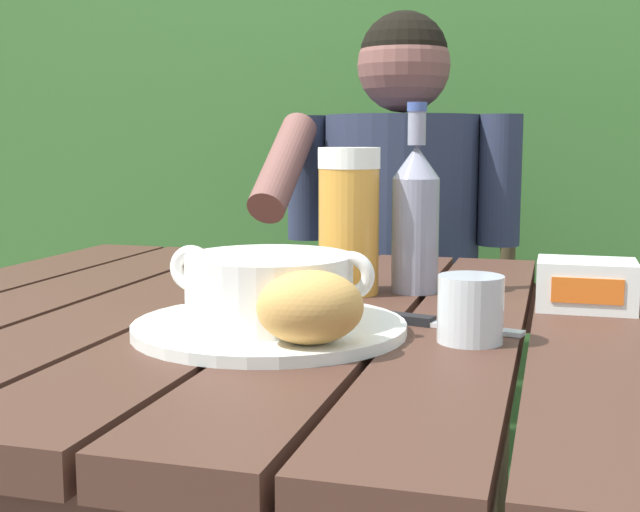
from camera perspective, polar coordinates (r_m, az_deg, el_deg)
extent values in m
cube|color=#442A20|center=(1.18, -17.97, -3.32)|extent=(0.13, 0.99, 0.04)
cube|color=#442A20|center=(1.11, -12.01, -3.80)|extent=(0.13, 0.99, 0.04)
cube|color=#442A20|center=(1.05, -5.32, -4.29)|extent=(0.13, 0.99, 0.04)
cube|color=#442A20|center=(1.01, 2.02, -4.75)|extent=(0.13, 0.99, 0.04)
cube|color=#442A20|center=(0.99, 9.84, -5.17)|extent=(0.13, 0.99, 0.04)
cube|color=#442A20|center=(0.98, 17.89, -5.49)|extent=(0.13, 0.99, 0.04)
cube|color=#442A20|center=(1.47, 6.33, -3.10)|extent=(1.19, 0.03, 0.08)
cube|color=#442A20|center=(1.74, -13.48, -12.74)|extent=(0.06, 0.06, 0.73)
cube|color=#37662D|center=(2.53, 10.42, 2.37)|extent=(3.31, 0.60, 1.47)
cylinder|color=#4C3823|center=(2.80, -0.72, 0.41)|extent=(0.10, 0.10, 1.21)
cylinder|color=#4C3823|center=(2.77, -0.37, 6.03)|extent=(0.10, 0.10, 1.76)
cylinder|color=#4C3823|center=(3.00, -11.84, 5.87)|extent=(0.10, 0.10, 1.75)
cylinder|color=#3C331F|center=(1.85, -1.76, -15.89)|extent=(0.04, 0.04, 0.45)
cylinder|color=#3C331F|center=(2.18, 12.22, -12.29)|extent=(0.04, 0.04, 0.45)
cylinder|color=#3C331F|center=(2.24, 1.64, -11.58)|extent=(0.04, 0.04, 0.45)
cube|color=#3C331F|center=(1.93, 5.96, -7.54)|extent=(0.44, 0.47, 0.02)
cylinder|color=#3C331F|center=(2.07, 12.60, -0.10)|extent=(0.04, 0.04, 0.48)
cylinder|color=#3C331F|center=(2.13, 1.69, 0.31)|extent=(0.04, 0.04, 0.48)
cube|color=#3C331F|center=(2.10, 7.03, -1.84)|extent=(0.40, 0.02, 0.04)
cube|color=#3C331F|center=(2.08, 7.09, 1.42)|extent=(0.40, 0.02, 0.04)
cube|color=#3C331F|center=(2.07, 7.14, 4.72)|extent=(0.40, 0.02, 0.04)
cylinder|color=#283048|center=(1.71, 7.65, -7.85)|extent=(0.13, 0.40, 0.13)
cylinder|color=#283048|center=(1.74, 2.06, -7.50)|extent=(0.13, 0.40, 0.13)
cylinder|color=#283048|center=(1.77, 5.54, 1.17)|extent=(0.32, 0.32, 0.51)
sphere|color=brown|center=(1.77, 5.70, 12.72)|extent=(0.19, 0.19, 0.19)
sphere|color=black|center=(1.77, 5.71, 13.33)|extent=(0.18, 0.18, 0.18)
cylinder|color=#283048|center=(1.72, 12.09, 5.04)|extent=(0.08, 0.08, 0.26)
cylinder|color=#283048|center=(1.79, -0.86, 5.32)|extent=(0.08, 0.08, 0.26)
cylinder|color=brown|center=(1.63, -2.48, 6.12)|extent=(0.07, 0.25, 0.21)
cylinder|color=white|center=(0.89, -3.44, -4.85)|extent=(0.29, 0.29, 0.01)
cylinder|color=white|center=(0.89, -3.46, -2.21)|extent=(0.18, 0.18, 0.07)
cylinder|color=#B45D1C|center=(0.88, -3.47, -1.20)|extent=(0.16, 0.16, 0.01)
torus|color=white|center=(0.92, -8.69, -0.82)|extent=(0.05, 0.01, 0.05)
torus|color=white|center=(0.86, 2.10, -1.31)|extent=(0.05, 0.01, 0.05)
ellipsoid|color=tan|center=(0.79, -0.66, -3.49)|extent=(0.12, 0.11, 0.07)
cylinder|color=gold|center=(1.11, 1.96, 1.68)|extent=(0.08, 0.08, 0.17)
cylinder|color=white|center=(1.11, 1.98, 6.65)|extent=(0.08, 0.08, 0.03)
cylinder|color=gray|center=(1.13, 6.47, 1.37)|extent=(0.06, 0.06, 0.15)
cone|color=gray|center=(1.12, 6.54, 6.35)|extent=(0.06, 0.06, 0.04)
cylinder|color=gray|center=(1.12, 6.58, 8.59)|extent=(0.02, 0.02, 0.04)
cylinder|color=#3B4E90|center=(1.12, 6.60, 10.01)|extent=(0.03, 0.03, 0.01)
cylinder|color=silver|center=(0.86, 10.15, -3.55)|extent=(0.07, 0.07, 0.07)
cube|color=white|center=(1.06, 17.58, -1.86)|extent=(0.12, 0.09, 0.06)
cube|color=orange|center=(1.02, 17.66, -2.27)|extent=(0.08, 0.00, 0.03)
cube|color=silver|center=(0.92, 9.67, -4.78)|extent=(0.13, 0.05, 0.00)
cube|color=black|center=(0.95, 5.68, -4.24)|extent=(0.07, 0.04, 0.01)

